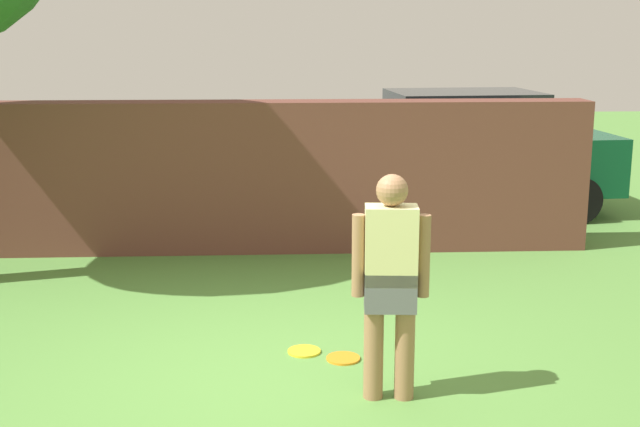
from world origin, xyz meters
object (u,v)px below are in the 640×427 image
car (462,153)px  frisbee_yellow (304,351)px  frisbee_orange (343,358)px  person (390,277)px

car → frisbee_yellow: car is taller
frisbee_yellow → frisbee_orange: 0.35m
person → car: 6.35m
person → car: (1.82, 6.08, -0.04)m
car → person: bearing=-111.0°
frisbee_yellow → car: bearing=65.3°
person → frisbee_orange: 1.17m
car → frisbee_orange: (-2.09, -5.37, -0.85)m
frisbee_orange → car: bearing=68.8°
frisbee_yellow → frisbee_orange: same height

